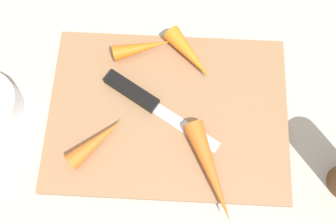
% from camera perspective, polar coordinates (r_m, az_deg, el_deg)
% --- Properties ---
extents(ground_plane, '(1.40, 1.40, 0.00)m').
position_cam_1_polar(ground_plane, '(0.57, 0.00, -0.39)').
color(ground_plane, '#ADA8A0').
extents(cutting_board, '(0.36, 0.26, 0.01)m').
position_cam_1_polar(cutting_board, '(0.56, 0.00, -0.20)').
color(cutting_board, '#99704C').
rests_on(cutting_board, ground_plane).
extents(knife, '(0.18, 0.12, 0.01)m').
position_cam_1_polar(knife, '(0.56, -4.55, 2.50)').
color(knife, '#B7B7BC').
rests_on(knife, cutting_board).
extents(carrot_long, '(0.08, 0.09, 0.03)m').
position_cam_1_polar(carrot_long, '(0.58, 3.42, 8.86)').
color(carrot_long, orange).
rests_on(carrot_long, cutting_board).
extents(carrot_short, '(0.09, 0.09, 0.03)m').
position_cam_1_polar(carrot_short, '(0.54, -10.94, -4.39)').
color(carrot_short, orange).
rests_on(carrot_short, cutting_board).
extents(carrot_shortest, '(0.10, 0.05, 0.03)m').
position_cam_1_polar(carrot_shortest, '(0.59, -3.96, 9.92)').
color(carrot_shortest, orange).
rests_on(carrot_shortest, cutting_board).
extents(carrot_longest, '(0.08, 0.15, 0.03)m').
position_cam_1_polar(carrot_longest, '(0.52, 6.62, -9.05)').
color(carrot_longest, orange).
rests_on(carrot_longest, cutting_board).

